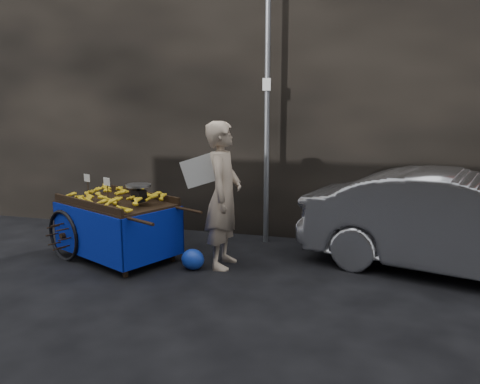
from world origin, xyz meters
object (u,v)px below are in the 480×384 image
(vendor, at_px, (223,195))
(parked_car, at_px, (461,225))
(plastic_bag, at_px, (193,259))
(banana_cart, at_px, (115,207))

(vendor, distance_m, parked_car, 3.00)
(vendor, relative_size, plastic_bag, 6.28)
(plastic_bag, height_order, parked_car, parked_car)
(vendor, xyz_separation_m, plastic_bag, (-0.34, -0.26, -0.82))
(plastic_bag, bearing_deg, vendor, 37.20)
(plastic_bag, xyz_separation_m, parked_car, (3.28, 0.78, 0.50))
(vendor, height_order, plastic_bag, vendor)
(banana_cart, relative_size, vendor, 1.23)
(vendor, xyz_separation_m, parked_car, (2.94, 0.52, -0.32))
(banana_cart, height_order, plastic_bag, banana_cart)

